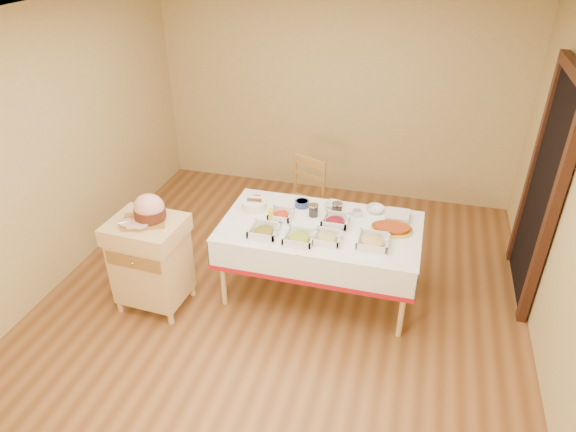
# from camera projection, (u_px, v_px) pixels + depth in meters

# --- Properties ---
(room_shell) EXTENTS (5.00, 5.00, 5.00)m
(room_shell) POSITION_uv_depth(u_px,v_px,m) (280.00, 183.00, 4.24)
(room_shell) COLOR brown
(room_shell) RESTS_ON ground
(doorway) EXTENTS (0.09, 1.10, 2.20)m
(doorway) POSITION_uv_depth(u_px,v_px,m) (545.00, 188.00, 4.58)
(doorway) COLOR black
(doorway) RESTS_ON ground
(dining_table) EXTENTS (1.82, 1.02, 0.76)m
(dining_table) POSITION_uv_depth(u_px,v_px,m) (320.00, 240.00, 4.78)
(dining_table) COLOR #E2BB7C
(dining_table) RESTS_ON ground
(butcher_cart) EXTENTS (0.67, 0.57, 0.91)m
(butcher_cart) POSITION_uv_depth(u_px,v_px,m) (151.00, 259.00, 4.67)
(butcher_cart) COLOR #E2BB7C
(butcher_cart) RESTS_ON ground
(dining_chair) EXTENTS (0.57, 0.55, 0.98)m
(dining_chair) POSITION_uv_depth(u_px,v_px,m) (301.00, 202.00, 5.59)
(dining_chair) COLOR olive
(dining_chair) RESTS_ON ground
(ham_on_board) EXTENTS (0.38, 0.36, 0.25)m
(ham_on_board) POSITION_uv_depth(u_px,v_px,m) (149.00, 210.00, 4.43)
(ham_on_board) COLOR olive
(ham_on_board) RESTS_ON butcher_cart
(serving_dish_a) EXTENTS (0.25, 0.25, 0.11)m
(serving_dish_a) POSITION_uv_depth(u_px,v_px,m) (264.00, 231.00, 4.55)
(serving_dish_a) COLOR silver
(serving_dish_a) RESTS_ON dining_table
(serving_dish_b) EXTENTS (0.26, 0.26, 0.10)m
(serving_dish_b) POSITION_uv_depth(u_px,v_px,m) (299.00, 238.00, 4.46)
(serving_dish_b) COLOR silver
(serving_dish_b) RESTS_ON dining_table
(serving_dish_c) EXTENTS (0.23, 0.23, 0.10)m
(serving_dish_c) POSITION_uv_depth(u_px,v_px,m) (327.00, 238.00, 4.46)
(serving_dish_c) COLOR silver
(serving_dish_c) RESTS_ON dining_table
(serving_dish_d) EXTENTS (0.27, 0.27, 0.10)m
(serving_dish_d) POSITION_uv_depth(u_px,v_px,m) (373.00, 241.00, 4.41)
(serving_dish_d) COLOR silver
(serving_dish_d) RESTS_ON dining_table
(serving_dish_e) EXTENTS (0.22, 0.21, 0.10)m
(serving_dish_e) POSITION_uv_depth(u_px,v_px,m) (281.00, 215.00, 4.79)
(serving_dish_e) COLOR silver
(serving_dish_e) RESTS_ON dining_table
(serving_dish_f) EXTENTS (0.25, 0.24, 0.11)m
(serving_dish_f) POSITION_uv_depth(u_px,v_px,m) (335.00, 221.00, 4.69)
(serving_dish_f) COLOR silver
(serving_dish_f) RESTS_ON dining_table
(small_bowl_left) EXTENTS (0.11, 0.11, 0.05)m
(small_bowl_left) POSITION_uv_depth(u_px,v_px,m) (257.00, 199.00, 5.08)
(small_bowl_left) COLOR silver
(small_bowl_left) RESTS_ON dining_table
(small_bowl_mid) EXTENTS (0.14, 0.14, 0.06)m
(small_bowl_mid) POSITION_uv_depth(u_px,v_px,m) (302.00, 203.00, 4.99)
(small_bowl_mid) COLOR navy
(small_bowl_mid) RESTS_ON dining_table
(small_bowl_right) EXTENTS (0.10, 0.10, 0.05)m
(small_bowl_right) POSITION_uv_depth(u_px,v_px,m) (357.00, 212.00, 4.84)
(small_bowl_right) COLOR silver
(small_bowl_right) RESTS_ON dining_table
(bowl_white_imported) EXTENTS (0.20, 0.20, 0.04)m
(bowl_white_imported) POSITION_uv_depth(u_px,v_px,m) (334.00, 205.00, 4.98)
(bowl_white_imported) COLOR silver
(bowl_white_imported) RESTS_ON dining_table
(bowl_small_imported) EXTENTS (0.18, 0.18, 0.05)m
(bowl_small_imported) POSITION_uv_depth(u_px,v_px,m) (375.00, 209.00, 4.90)
(bowl_small_imported) COLOR silver
(bowl_small_imported) RESTS_ON dining_table
(preserve_jar_left) EXTENTS (0.09, 0.09, 0.12)m
(preserve_jar_left) POSITION_uv_depth(u_px,v_px,m) (313.00, 211.00, 4.82)
(preserve_jar_left) COLOR silver
(preserve_jar_left) RESTS_ON dining_table
(preserve_jar_right) EXTENTS (0.10, 0.10, 0.13)m
(preserve_jar_right) POSITION_uv_depth(u_px,v_px,m) (337.00, 210.00, 4.83)
(preserve_jar_right) COLOR silver
(preserve_jar_right) RESTS_ON dining_table
(mustard_bottle) EXTENTS (0.05, 0.05, 0.16)m
(mustard_bottle) POSITION_uv_depth(u_px,v_px,m) (271.00, 215.00, 4.72)
(mustard_bottle) COLOR yellow
(mustard_bottle) RESTS_ON dining_table
(bread_basket) EXTENTS (0.23, 0.23, 0.10)m
(bread_basket) POSITION_uv_depth(u_px,v_px,m) (254.00, 205.00, 4.94)
(bread_basket) COLOR white
(bread_basket) RESTS_ON dining_table
(plate_stack) EXTENTS (0.21, 0.21, 0.06)m
(plate_stack) POSITION_uv_depth(u_px,v_px,m) (397.00, 216.00, 4.78)
(plate_stack) COLOR silver
(plate_stack) RESTS_ON dining_table
(brass_platter) EXTENTS (0.37, 0.26, 0.05)m
(brass_platter) POSITION_uv_depth(u_px,v_px,m) (392.00, 228.00, 4.61)
(brass_platter) COLOR gold
(brass_platter) RESTS_ON dining_table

